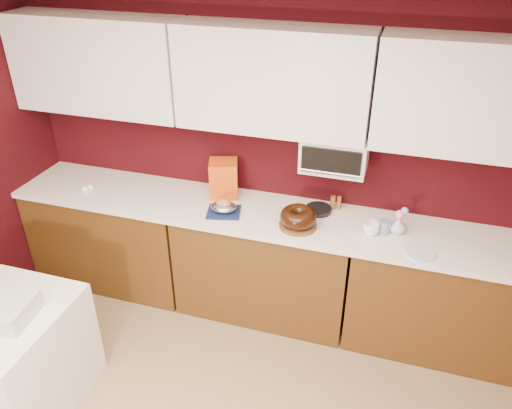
{
  "coord_description": "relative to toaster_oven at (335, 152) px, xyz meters",
  "views": [
    {
      "loc": [
        0.86,
        -1.08,
        2.8
      ],
      "look_at": [
        -0.04,
        1.84,
        1.02
      ],
      "focal_mm": 35.0,
      "sensor_mm": 36.0,
      "label": 1
    }
  ],
  "objects": [
    {
      "name": "flower_blue",
      "position": [
        0.52,
        -0.13,
        -0.3
      ],
      "size": [
        0.05,
        0.05,
        0.05
      ],
      "primitive_type": "sphere",
      "color": "#8FA1E5",
      "rests_on": "flower_vase"
    },
    {
      "name": "upper_cabinet_left",
      "position": [
        -1.78,
        -0.02,
        0.48
      ],
      "size": [
        1.31,
        0.33,
        0.7
      ],
      "primitive_type": "cube",
      "color": "white",
      "rests_on": "wall_back"
    },
    {
      "name": "cake_base",
      "position": [
        -0.18,
        -0.28,
        -0.46
      ],
      "size": [
        0.31,
        0.31,
        0.02
      ],
      "primitive_type": "cylinder",
      "rotation": [
        0.0,
        0.0,
        0.17
      ],
      "color": "brown",
      "rests_on": "countertop"
    },
    {
      "name": "toaster_oven_handle",
      "position": [
        0.0,
        -0.18,
        -0.07
      ],
      "size": [
        0.42,
        0.02,
        0.02
      ],
      "primitive_type": "cylinder",
      "rotation": [
        0.0,
        1.57,
        0.0
      ],
      "color": "silver",
      "rests_on": "toaster_oven"
    },
    {
      "name": "egg_right",
      "position": [
        -1.89,
        -0.23,
        -0.45
      ],
      "size": [
        0.07,
        0.06,
        0.04
      ],
      "primitive_type": "ellipsoid",
      "rotation": [
        0.0,
        0.0,
        -0.32
      ],
      "color": "white",
      "rests_on": "countertop"
    },
    {
      "name": "china_plate",
      "position": [
        0.65,
        -0.36,
        -0.47
      ],
      "size": [
        0.25,
        0.25,
        0.01
      ],
      "primitive_type": "cylinder",
      "rotation": [
        0.0,
        0.0,
        0.34
      ],
      "color": "silver",
      "rests_on": "countertop"
    },
    {
      "name": "base_cabinet_right",
      "position": [
        0.88,
        -0.17,
        -0.95
      ],
      "size": [
        1.31,
        0.58,
        0.86
      ],
      "primitive_type": "cube",
      "color": "#523210",
      "rests_on": "floor"
    },
    {
      "name": "flower_pink",
      "position": [
        0.49,
        -0.15,
        -0.33
      ],
      "size": [
        0.06,
        0.06,
        0.06
      ],
      "primitive_type": "sphere",
      "color": "pink",
      "rests_on": "flower_vase"
    },
    {
      "name": "egg_left",
      "position": [
        -1.91,
        -0.27,
        -0.45
      ],
      "size": [
        0.07,
        0.06,
        0.05
      ],
      "primitive_type": "ellipsoid",
      "rotation": [
        0.0,
        0.0,
        -0.39
      ],
      "color": "white",
      "rests_on": "countertop"
    },
    {
      "name": "base_cabinet_left",
      "position": [
        -1.78,
        -0.17,
        -0.95
      ],
      "size": [
        1.31,
        0.58,
        0.86
      ],
      "primitive_type": "cube",
      "color": "#523210",
      "rests_on": "floor"
    },
    {
      "name": "upper_cabinet_center",
      "position": [
        -0.45,
        -0.02,
        0.48
      ],
      "size": [
        1.31,
        0.33,
        0.7
      ],
      "primitive_type": "cube",
      "color": "white",
      "rests_on": "wall_back"
    },
    {
      "name": "base_cabinet_center",
      "position": [
        -0.45,
        -0.17,
        -0.95
      ],
      "size": [
        1.31,
        0.58,
        0.86
      ],
      "primitive_type": "cube",
      "color": "#523210",
      "rests_on": "floor"
    },
    {
      "name": "ceiling",
      "position": [
        -0.45,
        -2.1,
        1.12
      ],
      "size": [
        4.0,
        4.5,
        0.02
      ],
      "primitive_type": "cube",
      "color": "white",
      "rests_on": "wall_back"
    },
    {
      "name": "blue_jar",
      "position": [
        0.41,
        -0.18,
        -0.43
      ],
      "size": [
        0.09,
        0.09,
        0.1
      ],
      "primitive_type": "cylinder",
      "rotation": [
        0.0,
        0.0,
        -0.07
      ],
      "color": "navy",
      "rests_on": "countertop"
    },
    {
      "name": "amber_bottle",
      "position": [
        0.01,
        0.04,
        -0.42
      ],
      "size": [
        0.04,
        0.04,
        0.11
      ],
      "primitive_type": "cylinder",
      "rotation": [
        0.0,
        0.0,
        -0.15
      ],
      "color": "brown",
      "rests_on": "countertop"
    },
    {
      "name": "roasted_ham",
      "position": [
        -0.74,
        -0.26,
        -0.4
      ],
      "size": [
        0.11,
        0.09,
        0.07
      ],
      "primitive_type": "ellipsoid",
      "rotation": [
        0.0,
        0.0,
        0.03
      ],
      "color": "tan",
      "rests_on": "foil_ham_nest"
    },
    {
      "name": "pandoro_box",
      "position": [
        -0.83,
        0.0,
        -0.33
      ],
      "size": [
        0.26,
        0.25,
        0.29
      ],
      "primitive_type": "cube",
      "rotation": [
        0.0,
        0.0,
        0.31
      ],
      "color": "red",
      "rests_on": "countertop"
    },
    {
      "name": "dark_pan",
      "position": [
        -0.08,
        -0.03,
        -0.46
      ],
      "size": [
        0.2,
        0.2,
        0.03
      ],
      "primitive_type": "cylinder",
      "rotation": [
        0.0,
        0.0,
        -0.01
      ],
      "color": "black",
      "rests_on": "countertop"
    },
    {
      "name": "newspaper_stack",
      "position": [
        -1.65,
        -1.52,
        -0.56
      ],
      "size": [
        0.38,
        0.33,
        0.12
      ],
      "primitive_type": "cube",
      "rotation": [
        0.0,
        0.0,
        0.11
      ],
      "color": "beige",
      "rests_on": "dining_table"
    },
    {
      "name": "navy_towel",
      "position": [
        -0.74,
        -0.26,
        -0.47
      ],
      "size": [
        0.28,
        0.25,
        0.02
      ],
      "primitive_type": "cube",
      "rotation": [
        0.0,
        0.0,
        0.23
      ],
      "color": "#132148",
      "rests_on": "countertop"
    },
    {
      "name": "upper_cabinet_right",
      "position": [
        0.88,
        -0.02,
        0.48
      ],
      "size": [
        1.31,
        0.33,
        0.7
      ],
      "primitive_type": "cube",
      "color": "white",
      "rests_on": "wall_back"
    },
    {
      "name": "countertop",
      "position": [
        -0.45,
        -0.17,
        -0.49
      ],
      "size": [
        4.0,
        0.62,
        0.04
      ],
      "primitive_type": "cube",
      "color": "white",
      "rests_on": "base_cabinet_center"
    },
    {
      "name": "bundt_cake",
      "position": [
        -0.18,
        -0.28,
        -0.39
      ],
      "size": [
        0.34,
        0.34,
        0.1
      ],
      "primitive_type": "torus",
      "rotation": [
        0.0,
        0.0,
        -0.42
      ],
      "color": "black",
      "rests_on": "cake_base"
    },
    {
      "name": "toaster_oven",
      "position": [
        0.0,
        0.0,
        0.0
      ],
      "size": [
        0.45,
        0.3,
        0.25
      ],
      "primitive_type": "cube",
      "color": "white",
      "rests_on": "upper_cabinet_center"
    },
    {
      "name": "toaster_oven_door",
      "position": [
        0.0,
        -0.16,
        0.0
      ],
      "size": [
        0.4,
        0.02,
        0.18
      ],
      "primitive_type": "cube",
      "color": "black",
      "rests_on": "toaster_oven"
    },
    {
      "name": "flower_vase",
      "position": [
        0.49,
        -0.15,
        -0.41
      ],
      "size": [
        0.09,
        0.09,
        0.13
      ],
      "primitive_type": "imported",
      "rotation": [
        0.0,
        0.0,
        -0.0
      ],
      "color": "silver",
      "rests_on": "countertop"
    },
    {
      "name": "foil_ham_nest",
      "position": [
        -0.74,
        -0.26,
        -0.42
      ],
      "size": [
        0.22,
        0.2,
        0.07
      ],
      "primitive_type": "ellipsoid",
      "rotation": [
        0.0,
        0.0,
        -0.25
      ],
      "color": "silver",
      "rests_on": "navy_towel"
    },
    {
      "name": "amber_bottle_tall",
      "position": [
        0.06,
        0.05,
        -0.42
      ],
      "size": [
        0.04,
        0.04,
        0.11
      ],
      "primitive_type": "cylinder",
      "rotation": [
        0.0,
        0.0,
        0.16
      ],
      "color": "brown",
      "rests_on": "countertop"
    },
    {
      "name": "coffee_mug",
      "position": [
        0.32,
        -0.22,
        -0.42
      ],
      "size": [
        0.14,
        0.14,
        0.11
      ],
      "primitive_type": "imported",
      "rotation": [
        0.0,
        0.0,
        0.77
      ],
      "color": "white",
      "rests_on": "countertop"
    },
    {
      "name": "wall_back",
      "position": [
        -0.45,
        0.15,
        -0.12
      ],
      "size": [
        4.0,
        0.02,
        2.5
      ],
      "primitive_type": "cube",
      "color": "#34070B",
      "rests_on": "floor"
    }
  ]
}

